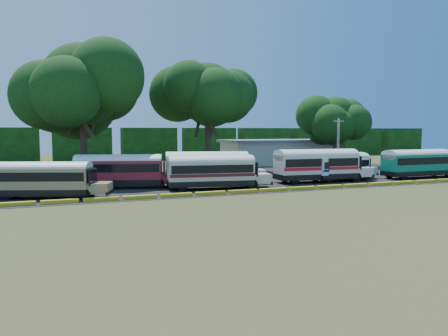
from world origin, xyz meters
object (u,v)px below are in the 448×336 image
object	(u,v)px
bus_beige	(46,177)
bus_white_red	(318,164)
bus_red	(121,169)
bus_cream_west	(213,170)
bus_teal	(418,162)
tree_west	(82,85)

from	to	relation	value
bus_beige	bus_white_red	world-z (taller)	bus_white_red
bus_red	bus_cream_west	xyz separation A→B (m)	(7.84, -3.83, -0.05)
bus_teal	tree_west	xyz separation A→B (m)	(-35.88, 12.69, 8.61)
bus_cream_west	bus_white_red	size ratio (longest dim) A/B	0.91
bus_white_red	bus_cream_west	bearing A→B (deg)	-170.88
bus_beige	tree_west	size ratio (longest dim) A/B	0.62
bus_beige	bus_white_red	bearing A→B (deg)	22.74
tree_west	bus_beige	bearing A→B (deg)	-105.79
bus_red	tree_west	bearing A→B (deg)	122.46
bus_red	bus_teal	world-z (taller)	bus_teal
bus_white_red	tree_west	xyz separation A→B (m)	(-22.87, 11.98, 8.51)
bus_cream_west	bus_teal	world-z (taller)	bus_teal
bus_cream_west	bus_white_red	world-z (taller)	bus_white_red
bus_teal	bus_cream_west	bearing A→B (deg)	-179.54
bus_red	tree_west	world-z (taller)	tree_west
bus_white_red	bus_teal	size ratio (longest dim) A/B	1.08
bus_red	bus_white_red	world-z (taller)	bus_white_red
bus_cream_west	tree_west	world-z (taller)	tree_west
bus_white_red	tree_west	distance (m)	27.19
bus_cream_west	bus_white_red	bearing A→B (deg)	13.38
bus_white_red	bus_teal	world-z (taller)	bus_white_red
bus_beige	bus_white_red	size ratio (longest dim) A/B	0.86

